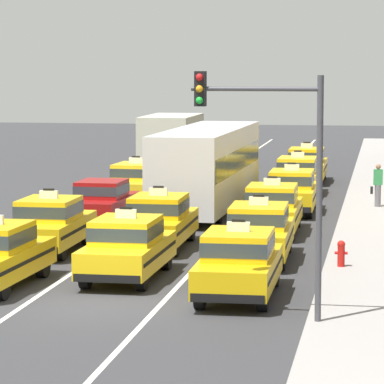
{
  "coord_description": "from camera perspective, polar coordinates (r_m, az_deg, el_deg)",
  "views": [
    {
      "loc": [
        6.87,
        -26.51,
        5.79
      ],
      "look_at": [
        0.25,
        12.84,
        1.3
      ],
      "focal_mm": 108.73,
      "sensor_mm": 36.0,
      "label": 1
    }
  ],
  "objects": [
    {
      "name": "taxi_right_fourth",
      "position": [
        44.61,
        4.92,
        0.07
      ],
      "size": [
        1.87,
        4.58,
        1.96
      ],
      "color": "black",
      "rests_on": "ground"
    },
    {
      "name": "ground_plane",
      "position": [
        27.99,
        -4.89,
        -5.54
      ],
      "size": [
        160.0,
        160.0,
        0.0
      ],
      "primitive_type": "plane",
      "color": "#353538"
    },
    {
      "name": "traffic_light_pole",
      "position": [
        25.17,
        4.09,
        1.93
      ],
      "size": [
        2.87,
        0.33,
        5.58
      ],
      "color": "#47474C",
      "rests_on": "ground"
    },
    {
      "name": "taxi_left_sixth",
      "position": [
        63.04,
        0.15,
        1.95
      ],
      "size": [
        1.89,
        4.59,
        1.96
      ],
      "color": "black",
      "rests_on": "ground"
    },
    {
      "name": "taxi_left_second",
      "position": [
        35.67,
        -6.97,
        -1.54
      ],
      "size": [
        1.84,
        4.57,
        1.96
      ],
      "color": "black",
      "rests_on": "ground"
    },
    {
      "name": "sedan_left_third",
      "position": [
        41.56,
        -4.42,
        -0.43
      ],
      "size": [
        1.85,
        4.34,
        1.58
      ],
      "color": "black",
      "rests_on": "ground"
    },
    {
      "name": "box_truck_left_fifth",
      "position": [
        55.7,
        -0.88,
        2.29
      ],
      "size": [
        2.3,
        6.96,
        3.27
      ],
      "color": "black",
      "rests_on": "ground"
    },
    {
      "name": "lane_stripe_center_right",
      "position": [
        47.16,
        3.06,
        -0.64
      ],
      "size": [
        0.14,
        80.0,
        0.01
      ],
      "primitive_type": "cube",
      "color": "silver",
      "rests_on": "ground"
    },
    {
      "name": "taxi_right_nearest",
      "position": [
        28.6,
        2.31,
        -3.47
      ],
      "size": [
        1.86,
        4.58,
        1.96
      ],
      "color": "black",
      "rests_on": "ground"
    },
    {
      "name": "pedestrian_near_crosswalk",
      "position": [
        45.86,
        9.09,
        0.33
      ],
      "size": [
        0.47,
        0.24,
        1.67
      ],
      "color": "slate",
      "rests_on": "sidewalk_curb"
    },
    {
      "name": "taxi_right_third",
      "position": [
        39.25,
        3.95,
        -0.78
      ],
      "size": [
        1.89,
        4.59,
        1.96
      ],
      "color": "black",
      "rests_on": "ground"
    },
    {
      "name": "taxi_right_fifth",
      "position": [
        50.68,
        5.21,
        0.83
      ],
      "size": [
        1.86,
        4.58,
        1.96
      ],
      "color": "black",
      "rests_on": "ground"
    },
    {
      "name": "lane_stripe_left_center",
      "position": [
        47.63,
        -0.77,
        -0.56
      ],
      "size": [
        0.14,
        80.0,
        0.01
      ],
      "primitive_type": "cube",
      "color": "silver",
      "rests_on": "ground"
    },
    {
      "name": "fire_hydrant",
      "position": [
        32.36,
        7.33,
        -2.95
      ],
      "size": [
        0.36,
        0.22,
        0.73
      ],
      "color": "red",
      "rests_on": "sidewalk_curb"
    },
    {
      "name": "taxi_right_sixth",
      "position": [
        56.15,
        5.64,
        1.37
      ],
      "size": [
        1.87,
        4.58,
        1.96
      ],
      "color": "black",
      "rests_on": "ground"
    },
    {
      "name": "bus_center_third",
      "position": [
        45.05,
        0.76,
        1.36
      ],
      "size": [
        2.79,
        11.26,
        3.22
      ],
      "color": "black",
      "rests_on": "ground"
    },
    {
      "name": "taxi_center_nearest",
      "position": [
        31.03,
        -3.21,
        -2.69
      ],
      "size": [
        1.87,
        4.58,
        1.96
      ],
      "color": "black",
      "rests_on": "ground"
    },
    {
      "name": "taxi_center_second",
      "position": [
        36.16,
        -1.63,
        -1.39
      ],
      "size": [
        1.86,
        4.58,
        1.96
      ],
      "color": "black",
      "rests_on": "ground"
    },
    {
      "name": "taxi_right_second",
      "position": [
        33.85,
        3.3,
        -1.93
      ],
      "size": [
        1.93,
        4.6,
        1.96
      ],
      "color": "black",
      "rests_on": "ground"
    },
    {
      "name": "taxi_left_fourth",
      "position": [
        47.58,
        -2.73,
        0.49
      ],
      "size": [
        2.0,
        4.63,
        1.96
      ],
      "color": "black",
      "rests_on": "ground"
    }
  ]
}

